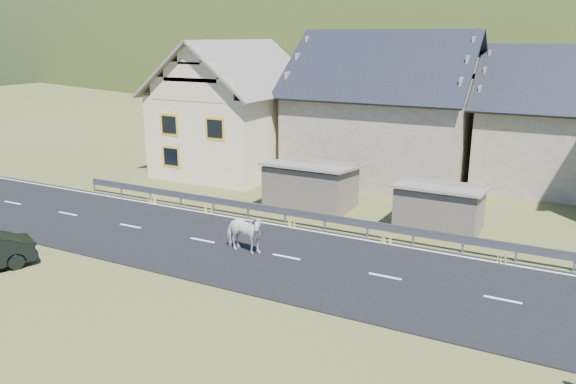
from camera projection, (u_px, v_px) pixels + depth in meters
The scene contains 12 objects.
ground at pixel (286, 258), 21.92m from camera, with size 160.00×160.00×0.00m, color #3C4B20.
road at pixel (286, 257), 21.91m from camera, with size 60.00×7.00×0.04m, color black.
lane_markings at pixel (286, 257), 21.91m from camera, with size 60.00×6.60×0.01m, color silver.
guardrail at pixel (325, 218), 24.92m from camera, with size 28.10×0.09×0.75m.
shed_left at pixel (311, 186), 28.07m from camera, with size 4.30×3.30×2.40m, color #6F6252.
shed_right at pixel (439, 209), 24.78m from camera, with size 3.80×2.90×2.20m, color #6F6252.
house_cream at pixel (234, 102), 35.45m from camera, with size 7.80×9.80×8.30m.
house_stone_a at pixel (386, 100), 33.94m from camera, with size 10.80×9.80×8.90m.
house_stone_b at pixel (570, 113), 31.32m from camera, with size 9.80×8.80×8.10m.
mountain at pixel (561, 128), 178.97m from camera, with size 440.00×280.00×260.00m, color #273A12.
conifer_patch at pixel (295, 46), 138.76m from camera, with size 76.00×50.00×28.00m, color black.
horse at pixel (243, 233), 22.20m from camera, with size 1.93×0.88×1.63m, color silver.
Camera 1 is at (9.46, -18.10, 8.37)m, focal length 35.00 mm.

